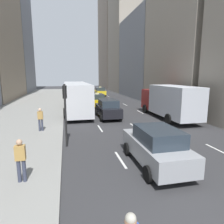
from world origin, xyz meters
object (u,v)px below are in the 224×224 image
(sedan_black_near, at_px, (156,146))
(sedan_silver_behind, at_px, (108,109))
(taxi_second, at_px, (97,100))
(box_truck, at_px, (169,101))
(pedestrian_far_walking, at_px, (40,118))
(traffic_light_pole, at_px, (65,105))
(city_bus, at_px, (76,96))
(pedestrian_mid_block, at_px, (21,158))
(taxi_lead, at_px, (100,92))

(sedan_black_near, height_order, sedan_silver_behind, sedan_silver_behind)
(taxi_second, relative_size, box_truck, 0.52)
(box_truck, height_order, pedestrian_far_walking, box_truck)
(sedan_silver_behind, height_order, traffic_light_pole, traffic_light_pole)
(taxi_second, relative_size, traffic_light_pole, 1.22)
(box_truck, bearing_deg, city_bus, 147.17)
(sedan_silver_behind, height_order, pedestrian_far_walking, sedan_silver_behind)
(traffic_light_pole, bearing_deg, box_truck, 30.39)
(taxi_second, height_order, pedestrian_far_walking, taxi_second)
(city_bus, relative_size, pedestrian_mid_block, 7.04)
(taxi_lead, xyz_separation_m, pedestrian_far_walking, (-8.52, -25.24, 0.19))
(pedestrian_mid_block, xyz_separation_m, pedestrian_far_walking, (-0.13, 7.17, 0.00))
(city_bus, xyz_separation_m, pedestrian_far_walking, (-2.91, -7.87, -0.72))
(taxi_lead, height_order, sedan_silver_behind, taxi_lead)
(taxi_second, xyz_separation_m, box_truck, (5.60, -8.62, 0.83))
(taxi_lead, distance_m, city_bus, 18.27)
(box_truck, xyz_separation_m, pedestrian_mid_block, (-11.19, -9.62, -0.64))
(sedan_black_near, bearing_deg, taxi_lead, 84.99)
(pedestrian_far_walking, bearing_deg, sedan_black_near, -49.54)
(sedan_silver_behind, relative_size, city_bus, 0.39)
(taxi_second, xyz_separation_m, pedestrian_far_walking, (-5.72, -11.06, 0.19))
(taxi_lead, distance_m, box_truck, 22.98)
(sedan_black_near, xyz_separation_m, sedan_silver_behind, (0.00, 10.64, 0.00))
(taxi_lead, bearing_deg, city_bus, -107.91)
(city_bus, bearing_deg, traffic_light_pole, -95.89)
(taxi_lead, height_order, traffic_light_pole, traffic_light_pole)
(city_bus, bearing_deg, sedan_silver_behind, -54.49)
(sedan_black_near, relative_size, city_bus, 0.38)
(city_bus, relative_size, box_truck, 1.38)
(taxi_lead, xyz_separation_m, taxi_second, (-2.80, -14.17, 0.00))
(sedan_black_near, bearing_deg, city_bus, 100.91)
(pedestrian_mid_block, bearing_deg, pedestrian_far_walking, 91.06)
(taxi_second, height_order, pedestrian_mid_block, taxi_second)
(city_bus, height_order, pedestrian_far_walking, city_bus)
(taxi_second, distance_m, box_truck, 10.31)
(city_bus, height_order, pedestrian_mid_block, city_bus)
(city_bus, bearing_deg, taxi_second, 48.60)
(traffic_light_pole, bearing_deg, sedan_silver_behind, 60.86)
(taxi_second, distance_m, city_bus, 4.35)
(taxi_second, xyz_separation_m, sedan_silver_behind, (-0.00, -7.13, 0.03))
(pedestrian_mid_block, relative_size, pedestrian_far_walking, 1.00)
(taxi_lead, distance_m, pedestrian_mid_block, 33.48)
(box_truck, xyz_separation_m, traffic_light_pole, (-9.55, -5.60, 0.70))
(sedan_silver_behind, xyz_separation_m, city_bus, (-2.81, 3.94, 0.87))
(taxi_second, distance_m, sedan_black_near, 17.77)
(sedan_black_near, height_order, box_truck, box_truck)
(pedestrian_far_walking, height_order, traffic_light_pole, traffic_light_pole)
(taxi_second, xyz_separation_m, pedestrian_mid_block, (-5.59, -18.23, 0.19))
(box_truck, bearing_deg, sedan_silver_behind, 165.15)
(pedestrian_far_walking, xyz_separation_m, traffic_light_pole, (1.77, -3.15, 1.34))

